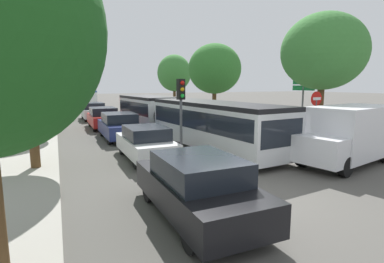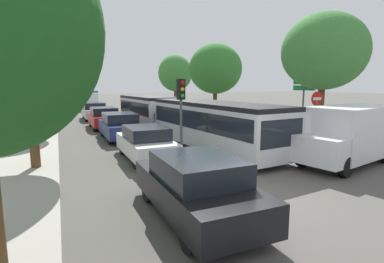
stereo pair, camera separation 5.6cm
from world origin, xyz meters
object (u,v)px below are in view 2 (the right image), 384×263
articulated_bus (181,116)px  queued_car_red (104,118)px  queued_car_white (146,143)px  city_bus_rear (83,98)px  tree_left_mid (28,53)px  tree_right_mid (215,69)px  white_van (350,133)px  queued_car_silver (94,111)px  tree_left_distant (39,67)px  tree_right_near (324,54)px  queued_car_navy (120,126)px  no_entry_sign (316,111)px  traffic_light (181,100)px  tree_left_far (39,66)px  tree_right_far (175,73)px  queued_car_black (196,186)px  direction_sign_post (304,95)px

articulated_bus → queued_car_red: articulated_bus is taller
articulated_bus → queued_car_white: bearing=-45.0°
articulated_bus → city_bus_rear: city_bus_rear is taller
tree_left_mid → tree_right_mid: 18.46m
articulated_bus → white_van: 8.89m
queued_car_silver → tree_left_mid: tree_left_mid is taller
tree_left_distant → tree_right_near: bearing=-48.4°
queued_car_navy → no_entry_sign: (8.38, -6.54, 1.10)m
queued_car_silver → tree_right_near: size_ratio=0.65×
articulated_bus → queued_car_red: 7.28m
queued_car_red → white_van: bearing=-152.3°
queued_car_silver → tree_right_near: tree_right_near is taller
articulated_bus → tree_right_mid: tree_right_mid is taller
traffic_light → no_entry_sign: 6.78m
queued_car_silver → queued_car_red: bearing=-179.8°
tree_left_far → no_entry_sign: bearing=-36.4°
tree_right_near → tree_right_far: tree_right_near is taller
queued_car_navy → tree_right_mid: size_ratio=0.65×
queued_car_navy → queued_car_red: bearing=2.3°
tree_left_far → tree_right_far: size_ratio=0.87×
white_van → tree_right_near: tree_right_near is taller
traffic_light → tree_left_far: bearing=-148.1°
articulated_bus → no_entry_sign: bearing=39.1°
queued_car_white → tree_right_far: size_ratio=0.61×
queued_car_black → white_van: size_ratio=0.82×
city_bus_rear → traffic_light: 30.93m
queued_car_black → traffic_light: size_ratio=1.27×
tree_right_mid → queued_car_black: bearing=-119.7°
tree_left_far → tree_right_mid: bearing=16.2°
tree_right_mid → direction_sign_post: bearing=-91.4°
tree_left_distant → tree_right_mid: 14.70m
queued_car_navy → no_entry_sign: size_ratio=1.56×
white_van → tree_right_near: (2.23, 3.63, 3.50)m
city_bus_rear → queued_car_navy: city_bus_rear is taller
queued_car_navy → queued_car_silver: size_ratio=0.99×
city_bus_rear → queued_car_silver: (-0.17, -14.88, -0.61)m
queued_car_black → queued_car_navy: (0.32, 11.26, 0.01)m
queued_car_silver → tree_right_far: (10.36, 6.52, 3.73)m
tree_left_mid → tree_left_far: 7.98m
queued_car_navy → traffic_light: (1.76, -5.20, 1.72)m
queued_car_navy → no_entry_sign: 10.69m
white_van → traffic_light: bearing=-48.6°
tree_left_distant → tree_right_near: size_ratio=1.09×
traffic_light → tree_right_near: bearing=81.7°
queued_car_black → queued_car_red: 16.22m
queued_car_navy → direction_sign_post: 10.73m
tree_left_distant → tree_right_far: size_ratio=1.10×
queued_car_black → queued_car_white: 5.97m
city_bus_rear → tree_right_near: 32.96m
queued_car_silver → tree_left_mid: (-3.80, -16.12, 3.46)m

